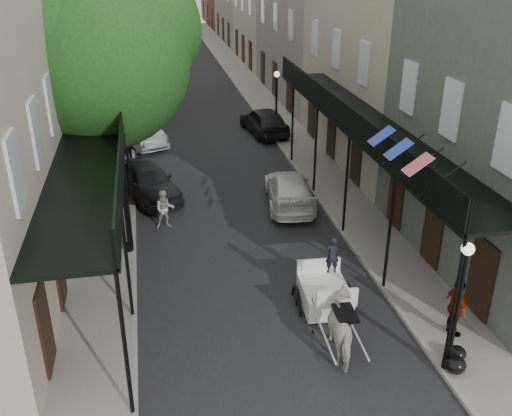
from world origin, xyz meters
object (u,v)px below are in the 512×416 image
car_left_near (147,181)px  lamppost_right_near (458,306)px  lamppost_left (125,202)px  carriage (322,271)px  car_left_far (149,93)px  car_right_near (289,190)px  lamppost_right_far (276,103)px  horse (345,328)px  car_right_far (264,121)px  car_left_mid (139,131)px  pedestrian_walking (165,209)px  pedestrian_sidewalk_right (456,308)px  tree_near (112,51)px  pedestrian_sidewalk_left (127,148)px  tree_far (120,23)px

car_left_near → lamppost_right_near: bearing=-80.5°
lamppost_left → carriage: bearing=-35.6°
car_left_far → car_right_near: bearing=-86.8°
lamppost_left → lamppost_right_far: same height
horse → car_right_far: bearing=-92.5°
car_left_mid → car_left_near: bearing=-109.8°
pedestrian_walking → car_left_near: pedestrian_walking is taller
car_left_far → lamppost_left: bearing=-106.0°
car_right_near → pedestrian_walking: bearing=20.4°
pedestrian_sidewalk_right → car_left_far: bearing=17.0°
lamppost_left → car_left_near: 5.19m
pedestrian_sidewalk_right → car_left_mid: 20.95m
carriage → car_left_far: bearing=103.0°
tree_near → pedestrian_walking: 6.34m
lamppost_right_far → pedestrian_sidewalk_right: lamppost_right_far is taller
pedestrian_sidewalk_left → car_right_far: pedestrian_sidewalk_left is taller
lamppost_left → car_left_far: (1.31, 21.97, -1.45)m
tree_far → pedestrian_sidewalk_right: (9.17, -24.91, -4.82)m
lamppost_left → pedestrian_sidewalk_left: bearing=90.6°
carriage → pedestrian_sidewalk_left: 14.80m
car_left_near → car_left_far: bearing=68.0°
lamppost_right_far → horse: bearing=-97.3°
tree_near → lamppost_right_near: (8.30, -12.18, -4.44)m
carriage → tree_far: bearing=108.2°
lamppost_right_near → lamppost_left: size_ratio=1.00×
lamppost_right_near → car_left_mid: lamppost_right_near is taller
carriage → pedestrian_walking: 7.58m
tree_near → car_left_near: 5.84m
car_left_near → car_right_near: size_ratio=0.97×
carriage → car_right_far: carriage is taller
car_left_near → car_right_far: size_ratio=0.98×
tree_far → pedestrian_sidewalk_left: 10.19m
pedestrian_walking → tree_far: bearing=90.6°
lamppost_right_near → pedestrian_sidewalk_left: bearing=115.6°
pedestrian_sidewalk_right → car_right_far: size_ratio=0.39×
tree_near → carriage: 11.68m
tree_far → carriage: size_ratio=3.15×
carriage → pedestrian_walking: (-4.52, 6.08, -0.28)m
horse → carriage: carriage is taller
tree_near → lamppost_right_far: 12.24m
pedestrian_sidewalk_left → car_right_far: (7.80, 3.71, -0.07)m
tree_near → car_right_near: size_ratio=2.06×
car_right_far → tree_far: bearing=-41.3°
pedestrian_walking → car_right_near: pedestrian_walking is taller
horse → car_left_far: 29.10m
pedestrian_sidewalk_left → car_left_mid: pedestrian_sidewalk_left is taller
pedestrian_sidewalk_left → car_left_far: bearing=-100.0°
pedestrian_sidewalk_left → tree_far: bearing=-93.3°
lamppost_right_near → car_left_far: (-6.89, 29.97, -1.45)m
tree_near → lamppost_right_far: (8.30, 7.82, -4.44)m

